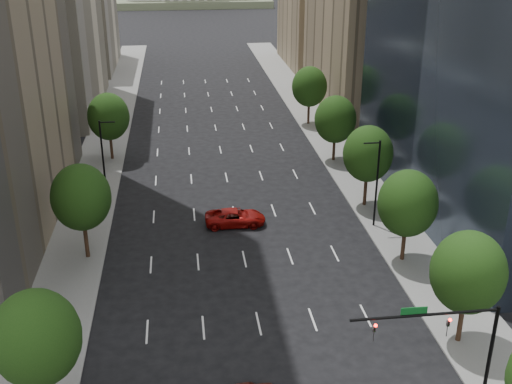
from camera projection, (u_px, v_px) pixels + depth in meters
name	position (u px, v px, depth m)	size (l,w,h in m)	color
sidewalk_left	(83.00, 220.00, 63.86)	(6.00, 200.00, 0.15)	slate
sidewalk_right	(378.00, 204.00, 67.40)	(6.00, 200.00, 0.15)	slate
filler_left	(78.00, 24.00, 128.62)	(14.00, 26.00, 18.00)	beige
parking_tan_right	(367.00, 12.00, 99.12)	(14.00, 30.00, 30.00)	#8C7759
filler_right	(320.00, 26.00, 131.98)	(14.00, 26.00, 16.00)	#8C7759
tree_right_1	(468.00, 272.00, 43.10)	(5.20, 5.20, 8.75)	#382316
tree_right_2	(408.00, 203.00, 54.11)	(5.20, 5.20, 8.61)	#382316
tree_right_3	(368.00, 154.00, 64.94)	(5.20, 5.20, 8.89)	#382316
tree_right_4	(335.00, 119.00, 77.89)	(5.20, 5.20, 8.46)	#382316
tree_right_5	(309.00, 87.00, 92.38)	(5.20, 5.20, 8.75)	#382316
tree_left_0	(36.00, 338.00, 36.25)	(5.20, 5.20, 8.75)	#382316
tree_left_1	(81.00, 197.00, 54.42)	(5.20, 5.20, 8.97)	#382316
tree_left_2	(108.00, 117.00, 78.26)	(5.20, 5.20, 8.68)	#382316
streetlight_rn	(376.00, 182.00, 60.73)	(1.70, 0.20, 9.00)	black
streetlight_ln	(104.00, 158.00, 66.79)	(1.70, 0.20, 9.00)	black
traffic_signal	(455.00, 335.00, 37.45)	(9.12, 0.40, 7.38)	black
foothills	(218.00, 2.00, 576.64)	(720.00, 413.00, 263.00)	olive
car_red_far	(235.00, 217.00, 62.62)	(2.78, 6.02, 1.67)	maroon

